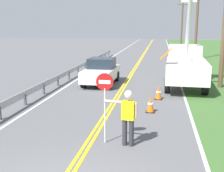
% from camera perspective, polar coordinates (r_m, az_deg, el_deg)
% --- Properties ---
extents(centerline_yellow_left, '(0.11, 110.00, 0.01)m').
position_cam_1_polar(centerline_yellow_left, '(25.68, 4.29, 3.36)').
color(centerline_yellow_left, yellow).
rests_on(centerline_yellow_left, ground).
extents(centerline_yellow_right, '(0.11, 110.00, 0.01)m').
position_cam_1_polar(centerline_yellow_right, '(25.67, 4.69, 3.35)').
color(centerline_yellow_right, yellow).
rests_on(centerline_yellow_right, ground).
extents(edge_line_right, '(0.12, 110.00, 0.01)m').
position_cam_1_polar(edge_line_right, '(25.61, 12.54, 3.09)').
color(edge_line_right, silver).
rests_on(edge_line_right, ground).
extents(edge_line_left, '(0.12, 110.00, 0.01)m').
position_cam_1_polar(edge_line_left, '(26.24, -3.38, 3.56)').
color(edge_line_left, silver).
rests_on(edge_line_left, ground).
extents(flagger_worker, '(1.08, 0.30, 1.83)m').
position_cam_1_polar(flagger_worker, '(9.17, 3.16, -5.64)').
color(flagger_worker, '#2D2D33').
rests_on(flagger_worker, ground).
extents(stop_sign_paddle, '(0.56, 0.04, 2.33)m').
position_cam_1_polar(stop_sign_paddle, '(9.20, -1.44, -1.28)').
color(stop_sign_paddle, silver).
rests_on(stop_sign_paddle, ground).
extents(utility_bucket_truck, '(2.91, 6.89, 5.97)m').
position_cam_1_polar(utility_bucket_truck, '(19.15, 14.32, 4.41)').
color(utility_bucket_truck, white).
rests_on(utility_bucket_truck, ground).
extents(oncoming_sedan_nearest, '(1.99, 4.15, 1.70)m').
position_cam_1_polar(oncoming_sedan_nearest, '(18.95, -2.16, 2.87)').
color(oncoming_sedan_nearest, silver).
rests_on(oncoming_sedan_nearest, ground).
extents(utility_pole_mid, '(1.80, 0.28, 8.96)m').
position_cam_1_polar(utility_pole_mid, '(34.09, 16.47, 12.88)').
color(utility_pole_mid, brown).
rests_on(utility_pole_mid, ground).
extents(utility_pole_far, '(1.80, 0.28, 8.05)m').
position_cam_1_polar(utility_pole_far, '(54.19, 13.67, 12.00)').
color(utility_pole_far, brown).
rests_on(utility_pole_far, ground).
extents(traffic_cone_lead, '(0.40, 0.40, 0.70)m').
position_cam_1_polar(traffic_cone_lead, '(12.99, 7.62, -3.70)').
color(traffic_cone_lead, orange).
rests_on(traffic_cone_lead, ground).
extents(traffic_cone_mid, '(0.40, 0.40, 0.70)m').
position_cam_1_polar(traffic_cone_mid, '(15.29, 9.18, -1.37)').
color(traffic_cone_mid, orange).
rests_on(traffic_cone_mid, ground).
extents(guardrail_left_shoulder, '(0.10, 32.00, 0.71)m').
position_cam_1_polar(guardrail_left_shoulder, '(21.92, -7.62, 3.18)').
color(guardrail_left_shoulder, '#9EA0A3').
rests_on(guardrail_left_shoulder, ground).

